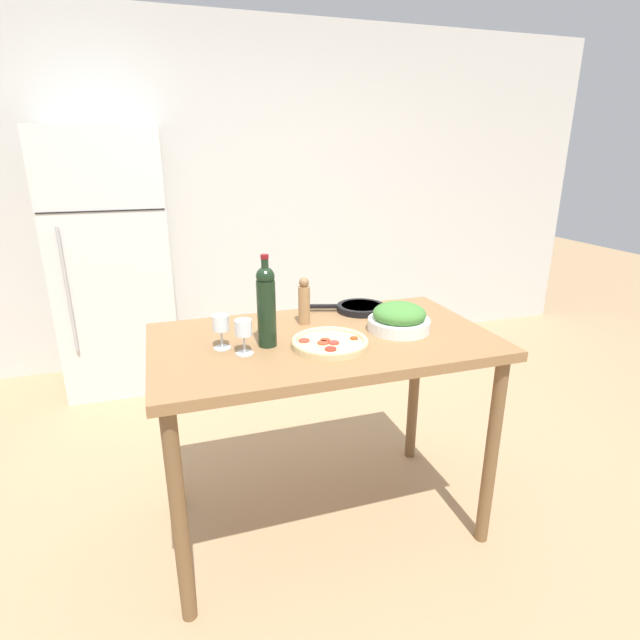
# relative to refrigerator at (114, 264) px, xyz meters

# --- Properties ---
(ground_plane) EXTENTS (14.00, 14.00, 0.00)m
(ground_plane) POSITION_rel_refrigerator_xyz_m (0.92, -1.88, -0.90)
(ground_plane) COLOR tan
(wall_back) EXTENTS (6.40, 0.06, 2.60)m
(wall_back) POSITION_rel_refrigerator_xyz_m (0.92, 0.36, 0.40)
(wall_back) COLOR silver
(wall_back) RESTS_ON ground_plane
(refrigerator) EXTENTS (0.76, 0.64, 1.80)m
(refrigerator) POSITION_rel_refrigerator_xyz_m (0.00, 0.00, 0.00)
(refrigerator) COLOR silver
(refrigerator) RESTS_ON ground_plane
(prep_counter) EXTENTS (1.39, 0.80, 0.92)m
(prep_counter) POSITION_rel_refrigerator_xyz_m (0.92, -1.88, -0.09)
(prep_counter) COLOR olive
(prep_counter) RESTS_ON ground_plane
(wine_bottle) EXTENTS (0.07, 0.07, 0.36)m
(wine_bottle) POSITION_rel_refrigerator_xyz_m (0.68, -1.91, 0.19)
(wine_bottle) COLOR black
(wine_bottle) RESTS_ON prep_counter
(wine_glass_near) EXTENTS (0.07, 0.07, 0.14)m
(wine_glass_near) POSITION_rel_refrigerator_xyz_m (0.58, -1.96, 0.12)
(wine_glass_near) COLOR silver
(wine_glass_near) RESTS_ON prep_counter
(wine_glass_far) EXTENTS (0.07, 0.07, 0.14)m
(wine_glass_far) POSITION_rel_refrigerator_xyz_m (0.51, -1.88, 0.12)
(wine_glass_far) COLOR silver
(wine_glass_far) RESTS_ON prep_counter
(pepper_mill) EXTENTS (0.05, 0.05, 0.21)m
(pepper_mill) POSITION_rel_refrigerator_xyz_m (0.89, -1.70, 0.12)
(pepper_mill) COLOR #AD7F51
(pepper_mill) RESTS_ON prep_counter
(salad_bowl) EXTENTS (0.27, 0.27, 0.12)m
(salad_bowl) POSITION_rel_refrigerator_xyz_m (1.25, -1.91, 0.08)
(salad_bowl) COLOR white
(salad_bowl) RESTS_ON prep_counter
(homemade_pizza) EXTENTS (0.30, 0.30, 0.03)m
(homemade_pizza) POSITION_rel_refrigerator_xyz_m (0.91, -1.99, 0.04)
(homemade_pizza) COLOR #DBC189
(homemade_pizza) RESTS_ON prep_counter
(cast_iron_skillet) EXTENTS (0.36, 0.23, 0.03)m
(cast_iron_skillet) POSITION_rel_refrigerator_xyz_m (1.20, -1.61, 0.04)
(cast_iron_skillet) COLOR black
(cast_iron_skillet) RESTS_ON prep_counter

